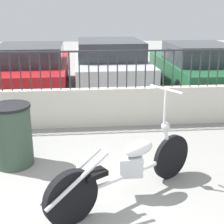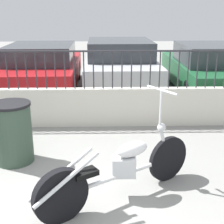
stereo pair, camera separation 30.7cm
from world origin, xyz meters
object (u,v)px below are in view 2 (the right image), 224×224
object	(u,v)px
trash_bin	(13,133)
car_silver	(119,64)
motorcycle_white	(113,171)
car_green	(207,69)
car_red	(43,67)

from	to	relation	value
trash_bin	car_silver	distance (m)	4.85
trash_bin	motorcycle_white	bearing A→B (deg)	-36.38
trash_bin	car_green	size ratio (longest dim) A/B	0.22
trash_bin	car_green	distance (m)	5.69
trash_bin	car_green	xyz separation A→B (m)	(4.14, 3.90, 0.22)
trash_bin	car_red	distance (m)	4.33
trash_bin	car_red	world-z (taller)	car_red
car_red	motorcycle_white	bearing A→B (deg)	-162.90
car_red	car_silver	distance (m)	2.13
car_green	trash_bin	bearing A→B (deg)	133.92
motorcycle_white	trash_bin	bearing A→B (deg)	111.23
motorcycle_white	car_green	xyz separation A→B (m)	(2.68, 4.97, 0.28)
trash_bin	car_silver	bearing A→B (deg)	68.15
motorcycle_white	trash_bin	world-z (taller)	motorcycle_white
motorcycle_white	car_green	size ratio (longest dim) A/B	0.46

